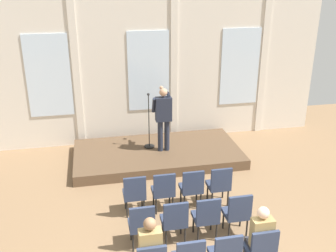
% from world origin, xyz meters
% --- Properties ---
extents(rear_partition, '(10.41, 0.14, 4.27)m').
position_xyz_m(rear_partition, '(0.03, 6.30, 2.14)').
color(rear_partition, silver).
rests_on(rear_partition, ground).
extents(stage_platform, '(4.48, 2.26, 0.27)m').
position_xyz_m(stage_platform, '(0.00, 4.87, 0.14)').
color(stage_platform, brown).
rests_on(stage_platform, ground).
extents(speaker, '(0.52, 0.69, 1.74)m').
position_xyz_m(speaker, '(0.16, 4.82, 1.29)').
color(speaker, '#232838').
rests_on(speaker, stage_platform).
extents(mic_stand, '(0.28, 0.28, 1.55)m').
position_xyz_m(mic_stand, '(-0.19, 5.09, 0.61)').
color(mic_stand, black).
rests_on(mic_stand, stage_platform).
extents(chair_r0_c0, '(0.46, 0.44, 0.94)m').
position_xyz_m(chair_r0_c0, '(-0.92, 2.37, 0.53)').
color(chair_r0_c0, black).
rests_on(chair_r0_c0, ground).
extents(chair_r0_c1, '(0.46, 0.44, 0.94)m').
position_xyz_m(chair_r0_c1, '(-0.31, 2.37, 0.53)').
color(chair_r0_c1, black).
rests_on(chair_r0_c1, ground).
extents(chair_r0_c2, '(0.46, 0.44, 0.94)m').
position_xyz_m(chair_r0_c2, '(0.31, 2.37, 0.53)').
color(chair_r0_c2, black).
rests_on(chair_r0_c2, ground).
extents(chair_r0_c3, '(0.46, 0.44, 0.94)m').
position_xyz_m(chair_r0_c3, '(0.92, 2.37, 0.53)').
color(chair_r0_c3, black).
rests_on(chair_r0_c3, ground).
extents(chair_r1_c0, '(0.46, 0.44, 0.94)m').
position_xyz_m(chair_r1_c0, '(-0.92, 1.28, 0.53)').
color(chair_r1_c0, black).
rests_on(chair_r1_c0, ground).
extents(chair_r1_c1, '(0.46, 0.44, 0.94)m').
position_xyz_m(chair_r1_c1, '(-0.31, 1.28, 0.53)').
color(chair_r1_c1, black).
rests_on(chair_r1_c1, ground).
extents(chair_r1_c2, '(0.46, 0.44, 0.94)m').
position_xyz_m(chair_r1_c2, '(0.31, 1.28, 0.53)').
color(chair_r1_c2, black).
rests_on(chair_r1_c2, ground).
extents(chair_r1_c3, '(0.46, 0.44, 0.94)m').
position_xyz_m(chair_r1_c3, '(0.92, 1.28, 0.53)').
color(chair_r1_c3, black).
rests_on(chair_r1_c3, ground).
extents(audience_r2_c0, '(0.36, 0.39, 1.35)m').
position_xyz_m(audience_r2_c0, '(-0.92, 0.27, 0.75)').
color(audience_r2_c0, '#2D2D33').
rests_on(audience_r2_c0, ground).
extents(chair_r2_c3, '(0.46, 0.44, 0.94)m').
position_xyz_m(chair_r2_c3, '(0.92, 0.19, 0.53)').
color(chair_r2_c3, black).
rests_on(chair_r2_c3, ground).
extents(audience_r2_c3, '(0.36, 0.39, 1.30)m').
position_xyz_m(audience_r2_c3, '(0.92, 0.28, 0.72)').
color(audience_r2_c3, '#2D2D33').
rests_on(audience_r2_c3, ground).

